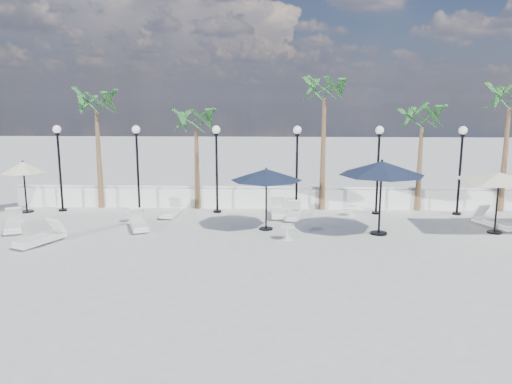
{
  "coord_description": "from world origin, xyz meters",
  "views": [
    {
      "loc": [
        -0.89,
        -15.04,
        5.03
      ],
      "look_at": [
        -1.65,
        3.52,
        1.5
      ],
      "focal_mm": 35.0,
      "sensor_mm": 36.0,
      "label": 1
    }
  ],
  "objects_px": {
    "lounger_2": "(40,238)",
    "parasol_cream_sq_b": "(500,173)",
    "parasol_navy_left": "(266,175)",
    "lounger_4": "(278,211)",
    "lounger_6": "(494,222)",
    "lounger_1": "(14,225)",
    "parasol_navy_mid": "(382,169)",
    "lounger_3": "(139,224)",
    "lounger_5": "(293,214)",
    "lounger_0": "(172,211)",
    "parasol_cream_small": "(23,168)"
  },
  "relations": [
    {
      "from": "lounger_2",
      "to": "parasol_cream_sq_b",
      "type": "bearing_deg",
      "value": 31.99
    },
    {
      "from": "parasol_navy_left",
      "to": "parasol_cream_sq_b",
      "type": "distance_m",
      "value": 8.62
    },
    {
      "from": "lounger_4",
      "to": "lounger_6",
      "type": "distance_m",
      "value": 8.62
    },
    {
      "from": "lounger_4",
      "to": "lounger_6",
      "type": "relative_size",
      "value": 0.98
    },
    {
      "from": "lounger_1",
      "to": "parasol_navy_mid",
      "type": "bearing_deg",
      "value": -24.29
    },
    {
      "from": "lounger_6",
      "to": "parasol_navy_left",
      "type": "bearing_deg",
      "value": 161.1
    },
    {
      "from": "lounger_3",
      "to": "parasol_cream_sq_b",
      "type": "distance_m",
      "value": 13.7
    },
    {
      "from": "lounger_5",
      "to": "parasol_navy_left",
      "type": "height_order",
      "value": "parasol_navy_left"
    },
    {
      "from": "lounger_3",
      "to": "lounger_6",
      "type": "height_order",
      "value": "lounger_6"
    },
    {
      "from": "lounger_3",
      "to": "lounger_5",
      "type": "height_order",
      "value": "lounger_3"
    },
    {
      "from": "lounger_0",
      "to": "lounger_3",
      "type": "distance_m",
      "value": 2.41
    },
    {
      "from": "parasol_cream_small",
      "to": "lounger_6",
      "type": "bearing_deg",
      "value": -5.56
    },
    {
      "from": "lounger_3",
      "to": "parasol_navy_mid",
      "type": "bearing_deg",
      "value": -24.0
    },
    {
      "from": "lounger_6",
      "to": "parasol_navy_mid",
      "type": "height_order",
      "value": "parasol_navy_mid"
    },
    {
      "from": "lounger_1",
      "to": "parasol_navy_left",
      "type": "relative_size",
      "value": 0.72
    },
    {
      "from": "parasol_navy_mid",
      "to": "parasol_cream_sq_b",
      "type": "xyz_separation_m",
      "value": [
        4.39,
        0.31,
        -0.18
      ]
    },
    {
      "from": "lounger_1",
      "to": "parasol_navy_mid",
      "type": "height_order",
      "value": "parasol_navy_mid"
    },
    {
      "from": "lounger_2",
      "to": "parasol_navy_mid",
      "type": "height_order",
      "value": "parasol_navy_mid"
    },
    {
      "from": "lounger_1",
      "to": "parasol_navy_left",
      "type": "xyz_separation_m",
      "value": [
        9.66,
        0.59,
        1.9
      ]
    },
    {
      "from": "lounger_2",
      "to": "parasol_navy_mid",
      "type": "xyz_separation_m",
      "value": [
        12.01,
        1.87,
        2.24
      ]
    },
    {
      "from": "lounger_3",
      "to": "parasol_navy_mid",
      "type": "xyz_separation_m",
      "value": [
        9.16,
        -0.27,
        2.25
      ]
    },
    {
      "from": "lounger_0",
      "to": "parasol_navy_mid",
      "type": "relative_size",
      "value": 0.57
    },
    {
      "from": "lounger_2",
      "to": "parasol_navy_mid",
      "type": "distance_m",
      "value": 12.36
    },
    {
      "from": "lounger_3",
      "to": "parasol_navy_left",
      "type": "relative_size",
      "value": 0.67
    },
    {
      "from": "lounger_5",
      "to": "lounger_3",
      "type": "bearing_deg",
      "value": -152.46
    },
    {
      "from": "lounger_4",
      "to": "lounger_5",
      "type": "distance_m",
      "value": 0.75
    },
    {
      "from": "lounger_2",
      "to": "parasol_cream_small",
      "type": "distance_m",
      "value": 5.98
    },
    {
      "from": "lounger_5",
      "to": "lounger_6",
      "type": "relative_size",
      "value": 0.88
    },
    {
      "from": "lounger_0",
      "to": "lounger_4",
      "type": "height_order",
      "value": "lounger_4"
    },
    {
      "from": "lounger_6",
      "to": "lounger_2",
      "type": "bearing_deg",
      "value": 167.25
    },
    {
      "from": "lounger_3",
      "to": "parasol_cream_sq_b",
      "type": "height_order",
      "value": "parasol_cream_sq_b"
    },
    {
      "from": "lounger_1",
      "to": "lounger_3",
      "type": "distance_m",
      "value": 4.74
    },
    {
      "from": "parasol_navy_left",
      "to": "lounger_4",
      "type": "bearing_deg",
      "value": 77.81
    },
    {
      "from": "lounger_0",
      "to": "parasol_cream_sq_b",
      "type": "xyz_separation_m",
      "value": [
        12.73,
        -2.23,
        2.08
      ]
    },
    {
      "from": "parasol_cream_sq_b",
      "to": "parasol_cream_small",
      "type": "relative_size",
      "value": 2.14
    },
    {
      "from": "lounger_0",
      "to": "parasol_cream_sq_b",
      "type": "relative_size",
      "value": 0.36
    },
    {
      "from": "lounger_1",
      "to": "lounger_5",
      "type": "bearing_deg",
      "value": -12.32
    },
    {
      "from": "lounger_6",
      "to": "parasol_cream_sq_b",
      "type": "xyz_separation_m",
      "value": [
        -0.33,
        -0.8,
        2.06
      ]
    },
    {
      "from": "parasol_navy_left",
      "to": "parasol_navy_mid",
      "type": "bearing_deg",
      "value": -6.66
    },
    {
      "from": "parasol_navy_mid",
      "to": "lounger_0",
      "type": "bearing_deg",
      "value": 163.08
    },
    {
      "from": "lounger_5",
      "to": "lounger_6",
      "type": "xyz_separation_m",
      "value": [
        7.84,
        -1.15,
        0.03
      ]
    },
    {
      "from": "lounger_4",
      "to": "lounger_6",
      "type": "bearing_deg",
      "value": -13.19
    },
    {
      "from": "lounger_1",
      "to": "lounger_2",
      "type": "relative_size",
      "value": 1.0
    },
    {
      "from": "lounger_3",
      "to": "parasol_cream_small",
      "type": "relative_size",
      "value": 0.79
    },
    {
      "from": "lounger_0",
      "to": "lounger_5",
      "type": "xyz_separation_m",
      "value": [
        5.21,
        -0.27,
        -0.01
      ]
    },
    {
      "from": "lounger_4",
      "to": "lounger_5",
      "type": "xyz_separation_m",
      "value": [
        0.63,
        -0.4,
        -0.03
      ]
    },
    {
      "from": "parasol_navy_left",
      "to": "parasol_navy_mid",
      "type": "height_order",
      "value": "parasol_navy_mid"
    },
    {
      "from": "lounger_4",
      "to": "parasol_navy_left",
      "type": "height_order",
      "value": "parasol_navy_left"
    },
    {
      "from": "lounger_3",
      "to": "lounger_4",
      "type": "height_order",
      "value": "lounger_4"
    },
    {
      "from": "lounger_1",
      "to": "parasol_navy_mid",
      "type": "distance_m",
      "value": 14.06
    }
  ]
}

